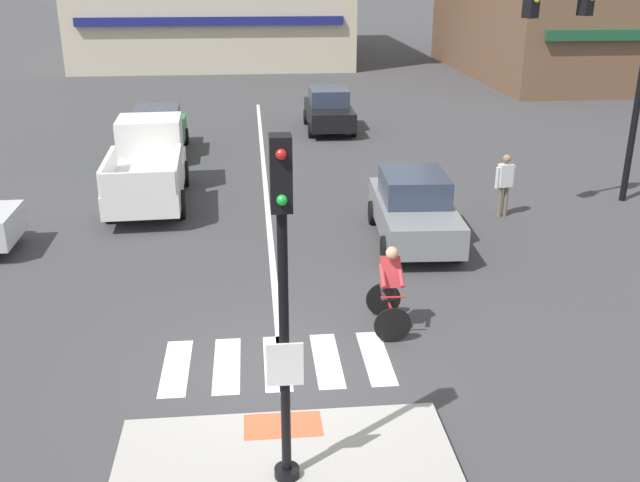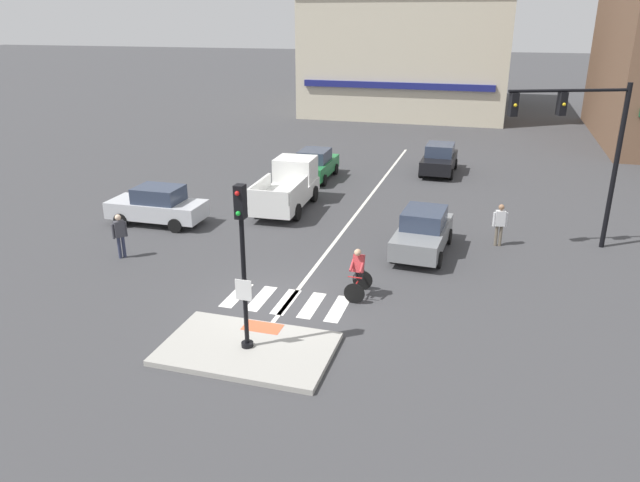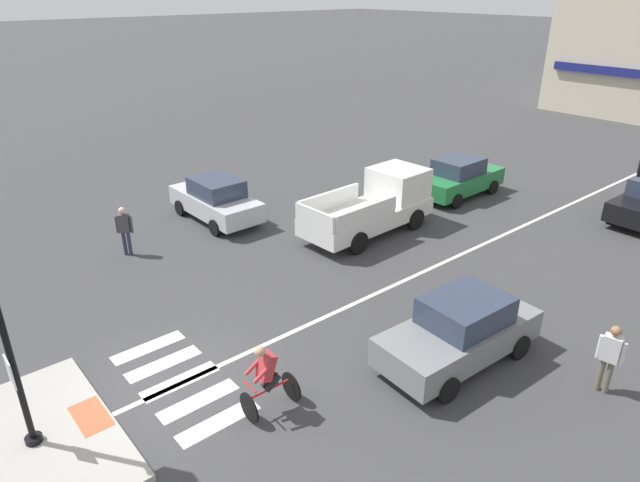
# 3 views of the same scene
# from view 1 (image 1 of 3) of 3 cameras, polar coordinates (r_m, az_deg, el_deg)

# --- Properties ---
(ground_plane) EXTENTS (300.00, 300.00, 0.00)m
(ground_plane) POSITION_cam_1_polar(r_m,az_deg,el_deg) (12.00, -3.35, -10.28)
(ground_plane) COLOR #3D3D3F
(traffic_island) EXTENTS (4.49, 2.85, 0.15)m
(traffic_island) POSITION_cam_1_polar(r_m,az_deg,el_deg) (9.70, -2.63, -18.43)
(traffic_island) COLOR #A3A099
(traffic_island) RESTS_ON ground
(tactile_pad_front) EXTENTS (1.10, 0.60, 0.01)m
(tactile_pad_front) POSITION_cam_1_polar(r_m,az_deg,el_deg) (10.50, -2.96, -14.38)
(tactile_pad_front) COLOR #DB5B38
(tactile_pad_front) RESTS_ON traffic_island
(signal_pole) EXTENTS (0.44, 0.38, 4.41)m
(signal_pole) POSITION_cam_1_polar(r_m,az_deg,el_deg) (8.22, -2.94, -3.61)
(signal_pole) COLOR black
(signal_pole) RESTS_ON traffic_island
(crosswalk_stripe_a) EXTENTS (0.44, 1.80, 0.01)m
(crosswalk_stripe_a) POSITION_cam_1_polar(r_m,az_deg,el_deg) (12.31, -11.34, -9.81)
(crosswalk_stripe_a) COLOR silver
(crosswalk_stripe_a) RESTS_ON ground
(crosswalk_stripe_b) EXTENTS (0.44, 1.80, 0.01)m
(crosswalk_stripe_b) POSITION_cam_1_polar(r_m,az_deg,el_deg) (12.24, -7.39, -9.72)
(crosswalk_stripe_b) COLOR silver
(crosswalk_stripe_b) RESTS_ON ground
(crosswalk_stripe_c) EXTENTS (0.44, 1.80, 0.01)m
(crosswalk_stripe_c) POSITION_cam_1_polar(r_m,az_deg,el_deg) (12.24, -3.41, -9.59)
(crosswalk_stripe_c) COLOR silver
(crosswalk_stripe_c) RESTS_ON ground
(crosswalk_stripe_d) EXTENTS (0.44, 1.80, 0.01)m
(crosswalk_stripe_d) POSITION_cam_1_polar(r_m,az_deg,el_deg) (12.29, 0.55, -9.41)
(crosswalk_stripe_d) COLOR silver
(crosswalk_stripe_d) RESTS_ON ground
(crosswalk_stripe_e) EXTENTS (0.44, 1.80, 0.01)m
(crosswalk_stripe_e) POSITION_cam_1_polar(r_m,az_deg,el_deg) (12.39, 4.46, -9.19)
(crosswalk_stripe_e) COLOR silver
(crosswalk_stripe_e) RESTS_ON ground
(lane_centre_line) EXTENTS (0.14, 28.00, 0.01)m
(lane_centre_line) POSITION_cam_1_polar(r_m,az_deg,el_deg) (21.19, -4.30, 3.93)
(lane_centre_line) COLOR silver
(lane_centre_line) RESTS_ON ground
(traffic_light_mast) EXTENTS (4.18, 1.92, 6.17)m
(traffic_light_mast) POSITION_cam_1_polar(r_m,az_deg,el_deg) (20.18, 21.92, 14.08)
(traffic_light_mast) COLOR black
(traffic_light_mast) RESTS_ON ground
(car_black_eastbound_distant) EXTENTS (1.87, 4.11, 1.64)m
(car_black_eastbound_distant) POSITION_cam_1_polar(r_m,az_deg,el_deg) (29.11, 0.70, 10.36)
(car_black_eastbound_distant) COLOR black
(car_black_eastbound_distant) RESTS_ON ground
(car_grey_eastbound_mid) EXTENTS (2.00, 4.18, 1.64)m
(car_grey_eastbound_mid) POSITION_cam_1_polar(r_m,az_deg,el_deg) (17.27, 7.44, 2.60)
(car_grey_eastbound_mid) COLOR slate
(car_grey_eastbound_mid) RESTS_ON ground
(car_green_westbound_distant) EXTENTS (1.92, 4.14, 1.64)m
(car_green_westbound_distant) POSITION_cam_1_polar(r_m,az_deg,el_deg) (25.93, -12.68, 8.51)
(car_green_westbound_distant) COLOR #237A3D
(car_green_westbound_distant) RESTS_ON ground
(pickup_truck_white_westbound_far) EXTENTS (2.22, 5.18, 2.08)m
(pickup_truck_white_westbound_far) POSITION_cam_1_polar(r_m,az_deg,el_deg) (20.85, -13.43, 5.91)
(pickup_truck_white_westbound_far) COLOR white
(pickup_truck_white_westbound_far) RESTS_ON ground
(cyclist) EXTENTS (0.69, 1.11, 1.68)m
(cyclist) POSITION_cam_1_polar(r_m,az_deg,el_deg) (12.91, 5.52, -3.59)
(cyclist) COLOR black
(cyclist) RESTS_ON ground
(pedestrian_waiting_far_side) EXTENTS (0.54, 0.29, 1.67)m
(pedestrian_waiting_far_side) POSITION_cam_1_polar(r_m,az_deg,el_deg) (19.36, 14.44, 4.67)
(pedestrian_waiting_far_side) COLOR #6B6051
(pedestrian_waiting_far_side) RESTS_ON ground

